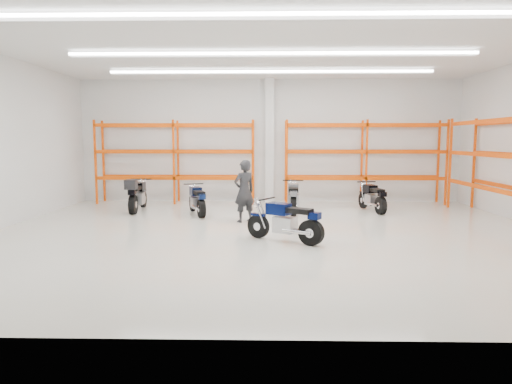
{
  "coord_description": "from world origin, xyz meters",
  "views": [
    {
      "loc": [
        -0.13,
        -11.02,
        2.29
      ],
      "look_at": [
        -0.38,
        0.5,
        0.97
      ],
      "focal_mm": 32.0,
      "sensor_mm": 36.0,
      "label": 1
    }
  ],
  "objects_px": {
    "motorcycle_back_a": "(137,195)",
    "motorcycle_back_c": "(293,198)",
    "motorcycle_main": "(287,222)",
    "structural_column": "(270,141)",
    "motorcycle_back_b": "(197,201)",
    "motorcycle_back_d": "(373,198)",
    "standing_man": "(244,191)"
  },
  "relations": [
    {
      "from": "motorcycle_back_a",
      "to": "motorcycle_back_c",
      "type": "bearing_deg",
      "value": -1.17
    },
    {
      "from": "motorcycle_main",
      "to": "structural_column",
      "type": "xyz_separation_m",
      "value": [
        -0.35,
        6.75,
        1.8
      ]
    },
    {
      "from": "motorcycle_back_a",
      "to": "motorcycle_back_c",
      "type": "height_order",
      "value": "motorcycle_back_a"
    },
    {
      "from": "motorcycle_main",
      "to": "motorcycle_back_b",
      "type": "distance_m",
      "value": 4.51
    },
    {
      "from": "motorcycle_back_a",
      "to": "structural_column",
      "type": "height_order",
      "value": "structural_column"
    },
    {
      "from": "motorcycle_back_d",
      "to": "structural_column",
      "type": "height_order",
      "value": "structural_column"
    },
    {
      "from": "motorcycle_main",
      "to": "motorcycle_back_c",
      "type": "bearing_deg",
      "value": 84.86
    },
    {
      "from": "motorcycle_back_a",
      "to": "motorcycle_back_b",
      "type": "distance_m",
      "value": 2.11
    },
    {
      "from": "motorcycle_back_d",
      "to": "motorcycle_back_a",
      "type": "bearing_deg",
      "value": -178.82
    },
    {
      "from": "structural_column",
      "to": "motorcycle_back_c",
      "type": "bearing_deg",
      "value": -74.18
    },
    {
      "from": "motorcycle_main",
      "to": "motorcycle_back_b",
      "type": "xyz_separation_m",
      "value": [
        -2.59,
        3.7,
        -0.02
      ]
    },
    {
      "from": "motorcycle_back_c",
      "to": "motorcycle_back_d",
      "type": "relative_size",
      "value": 1.07
    },
    {
      "from": "standing_man",
      "to": "motorcycle_back_d",
      "type": "bearing_deg",
      "value": 171.62
    },
    {
      "from": "structural_column",
      "to": "motorcycle_back_d",
      "type": "bearing_deg",
      "value": -35.03
    },
    {
      "from": "motorcycle_main",
      "to": "structural_column",
      "type": "bearing_deg",
      "value": 92.97
    },
    {
      "from": "motorcycle_back_c",
      "to": "motorcycle_back_d",
      "type": "distance_m",
      "value": 2.58
    },
    {
      "from": "motorcycle_back_b",
      "to": "motorcycle_back_c",
      "type": "relative_size",
      "value": 0.89
    },
    {
      "from": "structural_column",
      "to": "motorcycle_back_b",
      "type": "bearing_deg",
      "value": -126.24
    },
    {
      "from": "motorcycle_back_b",
      "to": "motorcycle_back_c",
      "type": "bearing_deg",
      "value": 9.36
    },
    {
      "from": "standing_man",
      "to": "structural_column",
      "type": "relative_size",
      "value": 0.39
    },
    {
      "from": "motorcycle_back_c",
      "to": "standing_man",
      "type": "xyz_separation_m",
      "value": [
        -1.46,
        -1.65,
        0.41
      ]
    },
    {
      "from": "motorcycle_back_d",
      "to": "structural_column",
      "type": "distance_m",
      "value": 4.41
    },
    {
      "from": "motorcycle_main",
      "to": "standing_man",
      "type": "relative_size",
      "value": 0.98
    },
    {
      "from": "motorcycle_main",
      "to": "standing_man",
      "type": "height_order",
      "value": "standing_man"
    },
    {
      "from": "motorcycle_back_b",
      "to": "motorcycle_back_d",
      "type": "xyz_separation_m",
      "value": [
        5.53,
        0.75,
        0.0
      ]
    },
    {
      "from": "motorcycle_back_d",
      "to": "structural_column",
      "type": "bearing_deg",
      "value": 144.97
    },
    {
      "from": "motorcycle_back_c",
      "to": "standing_man",
      "type": "relative_size",
      "value": 1.16
    },
    {
      "from": "standing_man",
      "to": "structural_column",
      "type": "bearing_deg",
      "value": -133.67
    },
    {
      "from": "motorcycle_main",
      "to": "motorcycle_back_b",
      "type": "height_order",
      "value": "motorcycle_main"
    },
    {
      "from": "motorcycle_back_a",
      "to": "motorcycle_back_b",
      "type": "xyz_separation_m",
      "value": [
        2.02,
        -0.59,
        -0.09
      ]
    },
    {
      "from": "motorcycle_back_a",
      "to": "motorcycle_back_b",
      "type": "relative_size",
      "value": 1.18
    },
    {
      "from": "motorcycle_main",
      "to": "motorcycle_back_a",
      "type": "xyz_separation_m",
      "value": [
        -4.61,
        4.29,
        0.08
      ]
    }
  ]
}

